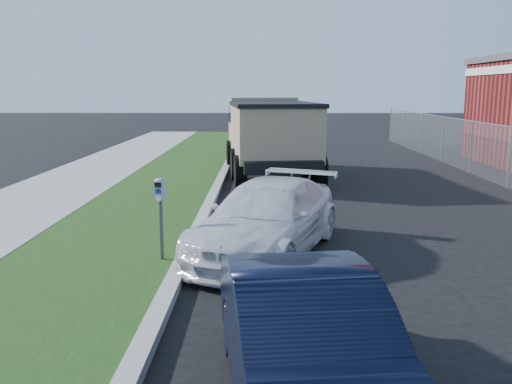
{
  "coord_description": "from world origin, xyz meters",
  "views": [
    {
      "loc": [
        -1.29,
        -8.91,
        2.88
      ],
      "look_at": [
        -1.4,
        1.0,
        1.0
      ],
      "focal_mm": 38.0,
      "sensor_mm": 36.0,
      "label": 1
    }
  ],
  "objects_px": {
    "parking_meter": "(160,201)",
    "white_wagon": "(268,217)",
    "dump_truck": "(269,132)",
    "navy_sedan": "(307,345)"
  },
  "relations": [
    {
      "from": "parking_meter",
      "to": "white_wagon",
      "type": "bearing_deg",
      "value": 45.71
    },
    {
      "from": "parking_meter",
      "to": "dump_truck",
      "type": "distance_m",
      "value": 10.0
    },
    {
      "from": "white_wagon",
      "to": "dump_truck",
      "type": "relative_size",
      "value": 0.64
    },
    {
      "from": "dump_truck",
      "to": "parking_meter",
      "type": "bearing_deg",
      "value": -107.28
    },
    {
      "from": "parking_meter",
      "to": "white_wagon",
      "type": "height_order",
      "value": "parking_meter"
    },
    {
      "from": "parking_meter",
      "to": "navy_sedan",
      "type": "height_order",
      "value": "parking_meter"
    },
    {
      "from": "parking_meter",
      "to": "white_wagon",
      "type": "relative_size",
      "value": 0.31
    },
    {
      "from": "white_wagon",
      "to": "dump_truck",
      "type": "xyz_separation_m",
      "value": [
        0.11,
        8.96,
        0.83
      ]
    },
    {
      "from": "parking_meter",
      "to": "dump_truck",
      "type": "bearing_deg",
      "value": 99.01
    },
    {
      "from": "white_wagon",
      "to": "dump_truck",
      "type": "distance_m",
      "value": 9.0
    }
  ]
}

